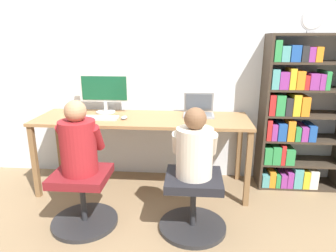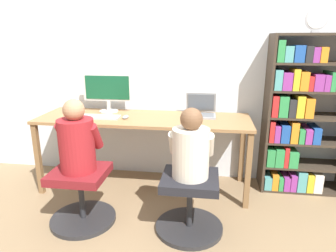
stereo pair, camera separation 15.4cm
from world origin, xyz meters
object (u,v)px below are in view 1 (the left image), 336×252
Objects in this scene: desktop_monitor at (105,92)px; bookshelf at (295,117)px; office_chair_right at (193,202)px; person_at_monitor at (78,142)px; laptop at (199,111)px; person_at_laptop at (195,148)px; keyboard at (96,118)px; desk_clock at (312,20)px; office_chair_left at (83,197)px.

bookshelf reaches higher than desktop_monitor.
office_chair_right is 0.94× the size of person_at_monitor.
office_chair_right is (0.95, -0.88, -0.75)m from desktop_monitor.
bookshelf is at bearing 1.12° from laptop.
person_at_laptop is 0.35× the size of bookshelf.
keyboard is 2.22m from desk_clock.
desk_clock is at bearing -81.16° from bookshelf.
desktop_monitor is 1.50m from office_chair_right.
desktop_monitor is at bearing 86.22° from keyboard.
person_at_laptop is at bearing 0.65° from office_chair_left.
office_chair_right is at bearing -92.91° from laptop.
person_at_monitor is 0.38× the size of bookshelf.
office_chair_left is 1.00× the size of office_chair_right.
keyboard is at bearing 93.97° from person_at_monitor.
office_chair_left is 0.49m from person_at_monitor.
laptop reaches higher than office_chair_right.
office_chair_right is at bearing -140.02° from bookshelf.
office_chair_left is at bearing -179.60° from office_chair_right.
office_chair_right is (0.93, 0.01, 0.00)m from office_chair_left.
keyboard is at bearing 93.95° from office_chair_left.
person_at_laptop is at bearing 0.37° from person_at_monitor.
laptop is 0.55× the size of person_at_laptop.
office_chair_right is 1.44m from bookshelf.
bookshelf is (1.03, 0.86, 0.52)m from office_chair_right.
keyboard is (-0.02, -0.27, -0.21)m from desktop_monitor.
bookshelf is at bearing 98.84° from desk_clock.
laptop is 0.55× the size of office_chair_right.
keyboard is 0.27× the size of bookshelf.
desktop_monitor is at bearing 179.63° from bookshelf.
office_chair_right is 1.95m from desk_clock.
desktop_monitor reaches higher than laptop.
office_chair_left is 2.21m from bookshelf.
person_at_monitor reaches higher than person_at_laptop.
bookshelf is (1.96, 0.87, 0.03)m from person_at_monitor.
laptop is 1.04m from keyboard.
person_at_monitor reaches higher than office_chair_left.
keyboard is (-1.01, -0.24, -0.04)m from laptop.
person_at_laptop reaches higher than office_chair_right.
laptop is 1.45× the size of desk_clock.
office_chair_right is 1.05m from person_at_monitor.
desk_clock is at bearing 4.91° from keyboard.
person_at_monitor is (0.00, 0.00, 0.49)m from office_chair_left.
desk_clock is (1.97, 0.78, 0.96)m from person_at_monitor.
desk_clock is at bearing 21.80° from office_chair_left.
desktop_monitor is at bearing 177.28° from desk_clock.
office_chair_right is 0.47m from person_at_laptop.
desktop_monitor is 1.01m from laptop.
keyboard is 0.82m from office_chair_left.
desk_clock reaches higher than person_at_laptop.
laptop is 0.85m from person_at_laptop.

